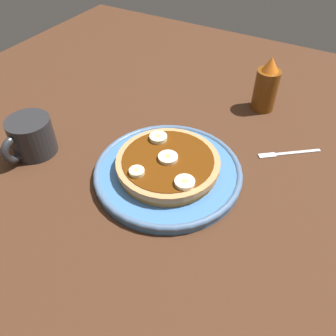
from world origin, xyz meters
TOP-DOWN VIEW (x-y plane):
  - ground_plane at (0.00, 0.00)cm, footprint 140.00×140.00cm
  - plate at (0.00, 0.00)cm, footprint 27.62×27.62cm
  - pancake_stack at (-0.23, 0.08)cm, footprint 18.98×18.98cm
  - banana_slice_0 at (-0.18, 0.38)cm, footprint 3.57×3.57cm
  - banana_slice_1 at (5.83, -2.88)cm, footprint 2.68×2.68cm
  - banana_slice_2 at (4.02, 5.47)cm, footprint 3.46×3.46cm
  - banana_slice_3 at (-4.06, -4.43)cm, footprint 3.40×3.40cm
  - coffee_mug at (7.17, -26.96)cm, footprint 11.64×8.55cm
  - fork at (-17.21, 17.59)cm, footprint 8.75×10.86cm
  - syrup_bottle at (-30.98, 8.00)cm, footprint 5.35×5.35cm

SIDE VIEW (x-z plane):
  - ground_plane at x=0.00cm, z-range -3.00..0.00cm
  - fork at x=-17.21cm, z-range 0.00..0.50cm
  - plate at x=0.00cm, z-range 0.08..2.16cm
  - pancake_stack at x=-0.23cm, z-range 1.73..4.35cm
  - coffee_mug at x=7.17cm, z-range 0.12..7.65cm
  - banana_slice_0 at x=-0.18cm, z-range 4.15..5.09cm
  - banana_slice_2 at x=4.02cm, z-range 4.15..5.10cm
  - banana_slice_1 at x=5.83cm, z-range 4.15..5.14cm
  - banana_slice_3 at x=-4.06cm, z-range 4.15..5.20cm
  - syrup_bottle at x=-30.98cm, z-range -0.70..12.07cm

